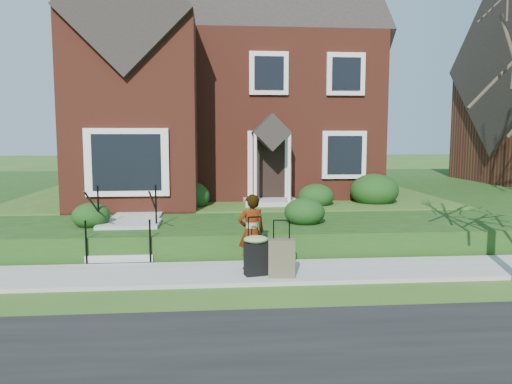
{
  "coord_description": "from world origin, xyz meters",
  "views": [
    {
      "loc": [
        -0.53,
        -9.49,
        2.72
      ],
      "look_at": [
        0.46,
        2.0,
        1.4
      ],
      "focal_mm": 35.0,
      "sensor_mm": 36.0,
      "label": 1
    }
  ],
  "objects": [
    {
      "name": "foundation_shrubs",
      "position": [
        0.74,
        4.77,
        1.04
      ],
      "size": [
        9.95,
        4.47,
        1.04
      ],
      "color": "#113510",
      "rests_on": "terrace"
    },
    {
      "name": "suitcase_black",
      "position": [
        0.26,
        -0.32,
        0.51
      ],
      "size": [
        0.54,
        0.48,
        1.12
      ],
      "rotation": [
        0.0,
        0.0,
        0.24
      ],
      "color": "black",
      "rests_on": "sidewalk"
    },
    {
      "name": "woman",
      "position": [
        0.21,
        0.13,
        0.83
      ],
      "size": [
        0.61,
        0.46,
        1.49
      ],
      "primitive_type": "imported",
      "rotation": [
        0.0,
        0.0,
        3.35
      ],
      "color": "#999999",
      "rests_on": "sidewalk"
    },
    {
      "name": "sidewalk",
      "position": [
        0.0,
        0.0,
        0.04
      ],
      "size": [
        60.0,
        1.6,
        0.08
      ],
      "primitive_type": "cube",
      "color": "#9E9B93",
      "rests_on": "ground"
    },
    {
      "name": "ground",
      "position": [
        0.0,
        0.0,
        0.0
      ],
      "size": [
        120.0,
        120.0,
        0.0
      ],
      "primitive_type": "plane",
      "color": "#2D5119",
      "rests_on": "ground"
    },
    {
      "name": "suitcase_olive",
      "position": [
        0.73,
        -0.46,
        0.44
      ],
      "size": [
        0.52,
        0.32,
        1.07
      ],
      "rotation": [
        0.0,
        0.0,
        -0.09
      ],
      "color": "brown",
      "rests_on": "sidewalk"
    },
    {
      "name": "walkway",
      "position": [
        -2.5,
        5.0,
        0.63
      ],
      "size": [
        1.2,
        6.0,
        0.06
      ],
      "primitive_type": "cube",
      "color": "#9E9B93",
      "rests_on": "terrace"
    },
    {
      "name": "terrace",
      "position": [
        4.0,
        10.9,
        0.3
      ],
      "size": [
        44.0,
        20.0,
        0.6
      ],
      "primitive_type": "cube",
      "color": "#18390F",
      "rests_on": "ground"
    },
    {
      "name": "main_house",
      "position": [
        -0.21,
        9.61,
        5.26
      ],
      "size": [
        10.4,
        10.2,
        9.4
      ],
      "color": "maroon",
      "rests_on": "terrace"
    },
    {
      "name": "front_steps",
      "position": [
        -2.5,
        1.84,
        0.47
      ],
      "size": [
        1.4,
        2.02,
        1.5
      ],
      "color": "#9E9B93",
      "rests_on": "ground"
    }
  ]
}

